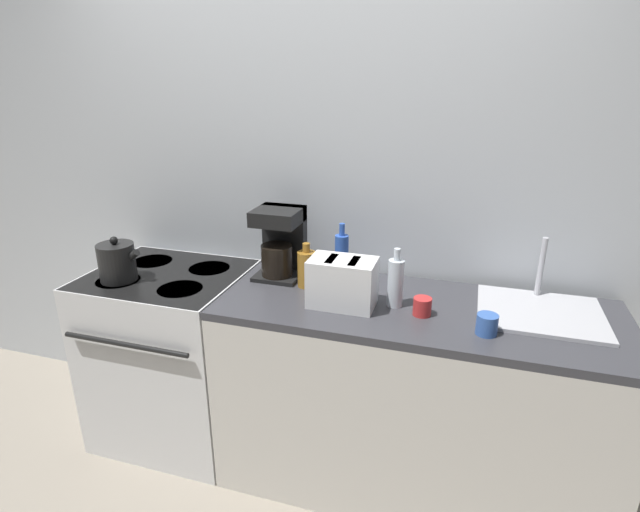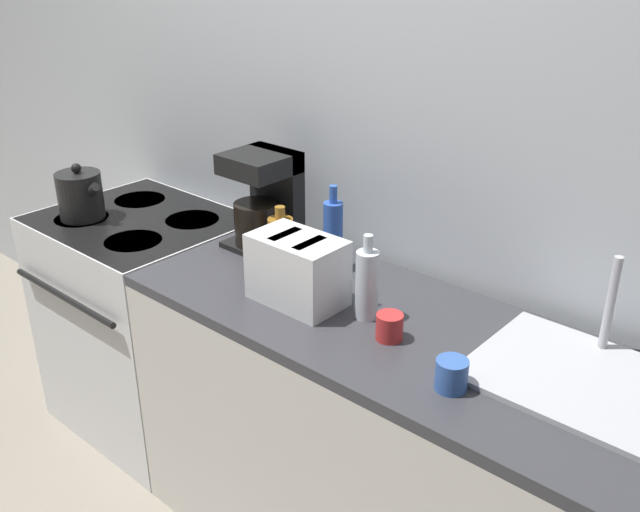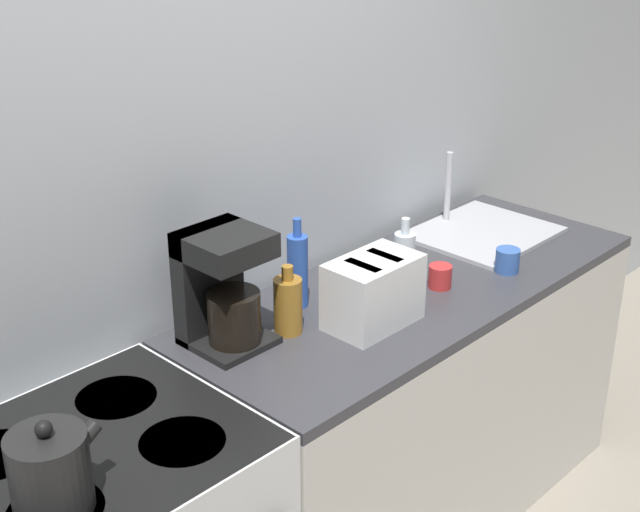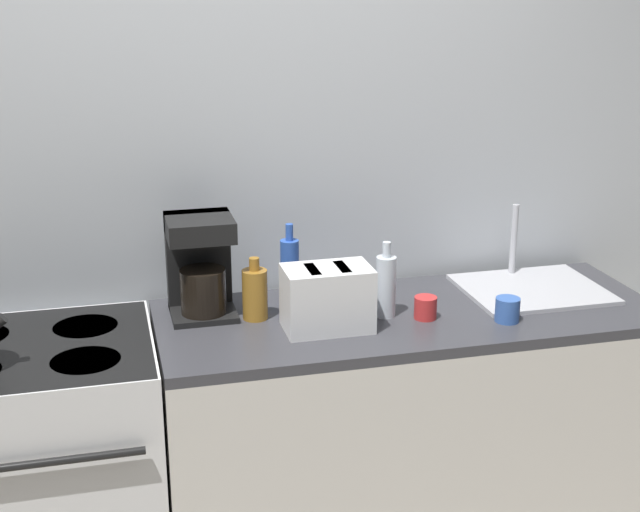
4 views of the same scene
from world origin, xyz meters
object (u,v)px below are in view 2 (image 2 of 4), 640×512
(stove, at_px, (148,320))
(bottle_amber, at_px, (281,241))
(kettle, at_px, (80,195))
(cup_red, at_px, (389,327))
(bottle_blue, at_px, (333,234))
(cup_blue, at_px, (451,375))
(coffee_maker, at_px, (265,198))
(bottle_clear, at_px, (367,284))
(toaster, at_px, (297,270))

(stove, relative_size, bottle_amber, 4.40)
(kettle, xyz_separation_m, cup_red, (1.43, 0.06, -0.05))
(bottle_amber, bearing_deg, bottle_blue, 35.82)
(bottle_amber, height_order, cup_blue, bottle_amber)
(stove, bearing_deg, kettle, -141.66)
(coffee_maker, bearing_deg, bottle_clear, -16.93)
(toaster, distance_m, bottle_clear, 0.22)
(kettle, relative_size, bottle_blue, 0.76)
(bottle_clear, relative_size, cup_red, 3.43)
(stove, xyz_separation_m, bottle_amber, (0.72, 0.07, 0.54))
(coffee_maker, distance_m, bottle_blue, 0.31)
(coffee_maker, relative_size, bottle_blue, 1.18)
(kettle, height_order, cup_red, kettle)
(coffee_maker, distance_m, cup_red, 0.76)
(stove, height_order, bottle_amber, bottle_amber)
(stove, distance_m, bottle_amber, 0.90)
(bottle_amber, xyz_separation_m, cup_blue, (0.80, -0.23, -0.05))
(kettle, distance_m, coffee_maker, 0.78)
(bottle_blue, relative_size, cup_red, 3.83)
(toaster, distance_m, bottle_blue, 0.26)
(toaster, height_order, bottle_amber, bottle_amber)
(stove, relative_size, cup_blue, 11.48)
(toaster, bearing_deg, stove, 175.27)
(stove, distance_m, bottle_blue, 1.05)
(cup_red, relative_size, cup_blue, 0.93)
(stove, height_order, bottle_clear, bottle_clear)
(cup_red, bearing_deg, cup_blue, -19.61)
(stove, relative_size, kettle, 4.24)
(cup_blue, bearing_deg, kettle, 178.93)
(stove, bearing_deg, cup_red, -3.24)
(coffee_maker, height_order, cup_red, coffee_maker)
(bottle_blue, xyz_separation_m, bottle_clear, (0.29, -0.19, -0.01))
(bottle_clear, height_order, cup_blue, bottle_clear)
(stove, relative_size, cup_red, 12.32)
(stove, height_order, cup_blue, cup_blue)
(stove, height_order, coffee_maker, coffee_maker)
(kettle, relative_size, bottle_clear, 0.85)
(coffee_maker, relative_size, cup_blue, 4.21)
(bottle_blue, bearing_deg, cup_blue, -26.55)
(stove, relative_size, bottle_blue, 3.22)
(kettle, bearing_deg, bottle_clear, 4.89)
(stove, bearing_deg, bottle_clear, -0.90)
(bottle_blue, height_order, cup_red, bottle_blue)
(stove, bearing_deg, coffee_maker, 16.24)
(bottle_amber, xyz_separation_m, cup_red, (0.55, -0.14, -0.05))
(kettle, bearing_deg, cup_red, 2.33)
(toaster, relative_size, coffee_maker, 0.82)
(bottle_blue, xyz_separation_m, bottle_amber, (-0.14, -0.10, -0.03))
(toaster, relative_size, bottle_clear, 1.08)
(coffee_maker, xyz_separation_m, bottle_amber, (0.16, -0.09, -0.09))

